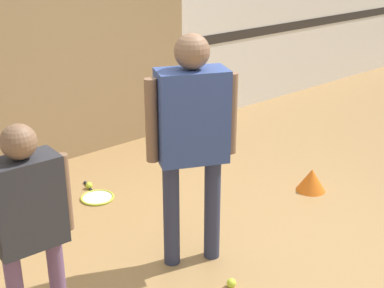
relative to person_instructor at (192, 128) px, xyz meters
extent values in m
plane|color=#A87F4C|center=(0.24, -0.08, -1.04)|extent=(16.00, 16.00, 0.00)
cube|color=silver|center=(0.24, 2.39, 0.56)|extent=(16.00, 0.06, 3.20)
cube|color=#2D2823|center=(0.24, 2.36, -0.02)|extent=(16.00, 0.01, 0.12)
cube|color=#9E7F56|center=(0.33, 2.33, -0.07)|extent=(3.04, 0.05, 1.96)
cylinder|color=#2D334C|center=(-0.14, 0.07, -0.64)|extent=(0.12, 0.12, 0.81)
cylinder|color=#2D334C|center=(0.14, -0.07, -0.64)|extent=(0.12, 0.12, 0.81)
cube|color=#334784|center=(0.00, 0.00, 0.09)|extent=(0.54, 0.44, 0.64)
sphere|color=brown|center=(0.00, 0.00, 0.53)|extent=(0.24, 0.24, 0.24)
cylinder|color=brown|center=(-0.25, 0.12, 0.08)|extent=(0.08, 0.08, 0.57)
cylinder|color=brown|center=(0.25, -0.12, 0.08)|extent=(0.08, 0.08, 0.57)
cylinder|color=#6B4C70|center=(-1.11, -0.05, -0.72)|extent=(0.10, 0.10, 0.66)
cube|color=#2D2D33|center=(-1.23, -0.05, -0.12)|extent=(0.39, 0.23, 0.52)
sphere|color=brown|center=(-1.23, -0.05, 0.23)|extent=(0.19, 0.19, 0.19)
cylinder|color=brown|center=(-1.01, -0.06, -0.13)|extent=(0.07, 0.07, 0.47)
torus|color=#C6D838|center=(-0.02, 1.31, -1.03)|extent=(0.37, 0.37, 0.02)
cylinder|color=silver|center=(-0.02, 1.31, -1.03)|extent=(0.27, 0.27, 0.01)
cylinder|color=black|center=(0.04, 1.56, -1.03)|extent=(0.07, 0.21, 0.02)
sphere|color=black|center=(0.06, 1.66, -1.03)|extent=(0.03, 0.03, 0.03)
sphere|color=#CCE038|center=(-0.02, -0.44, -1.01)|extent=(0.07, 0.07, 0.07)
sphere|color=#CCE038|center=(0.03, 1.54, -1.01)|extent=(0.07, 0.07, 0.07)
cone|color=orange|center=(1.61, 0.12, -0.94)|extent=(0.28, 0.28, 0.22)
camera|label=1|loc=(-2.24, -2.58, 1.24)|focal=50.00mm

